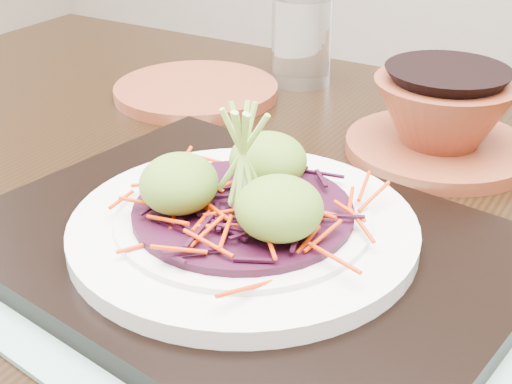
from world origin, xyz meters
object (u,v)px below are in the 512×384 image
at_px(dining_table, 279,329).
at_px(serving_tray, 244,246).
at_px(terracotta_side_plate, 196,91).
at_px(terracotta_bowl_set, 442,122).
at_px(white_plate, 243,226).
at_px(water_glass, 302,41).

height_order(dining_table, serving_tray, serving_tray).
xyz_separation_m(terracotta_side_plate, terracotta_bowl_set, (0.29, -0.03, 0.03)).
bearing_deg(terracotta_bowl_set, white_plate, -107.62).
xyz_separation_m(dining_table, terracotta_side_plate, (-0.22, 0.22, 0.11)).
height_order(white_plate, water_glass, water_glass).
relative_size(terracotta_side_plate, water_glass, 1.85).
height_order(terracotta_side_plate, terracotta_bowl_set, terracotta_bowl_set).
relative_size(white_plate, water_glass, 2.43).
bearing_deg(terracotta_bowl_set, water_glass, 146.90).
relative_size(dining_table, white_plate, 5.27).
distance_m(dining_table, white_plate, 0.15).
relative_size(dining_table, water_glass, 12.84).
bearing_deg(terracotta_side_plate, terracotta_bowl_set, -6.11).
bearing_deg(terracotta_bowl_set, terracotta_side_plate, 173.89).
xyz_separation_m(water_glass, terracotta_bowl_set, (0.21, -0.13, -0.02)).
height_order(serving_tray, white_plate, white_plate).
height_order(dining_table, terracotta_bowl_set, terracotta_bowl_set).
height_order(serving_tray, terracotta_bowl_set, terracotta_bowl_set).
bearing_deg(serving_tray, terracotta_bowl_set, 84.15).
bearing_deg(water_glass, dining_table, -68.57).
xyz_separation_m(dining_table, white_plate, (-0.00, -0.06, 0.13)).
bearing_deg(white_plate, water_glass, 108.00).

